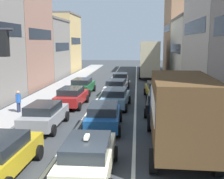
{
  "coord_description": "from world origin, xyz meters",
  "views": [
    {
      "loc": [
        1.78,
        -8.17,
        5.02
      ],
      "look_at": [
        0.0,
        12.0,
        1.6
      ],
      "focal_mm": 45.62,
      "sensor_mm": 36.0,
      "label": 1
    }
  ],
  "objects_px": {
    "sedan_right_lane_behind_truck": "(160,102)",
    "sedan_centre_lane_fifth": "(120,79)",
    "sedan_left_lane_third": "(72,96)",
    "sedan_left_lane_fourth": "(82,86)",
    "wagon_left_lane_second": "(45,115)",
    "bus_mid_queue_primary": "(149,57)",
    "sedan_centre_lane_second": "(104,115)",
    "sedan_left_lane_front": "(0,155)",
    "coupe_centre_lane_fourth": "(116,87)",
    "taxi_centre_lane_front": "(88,156)",
    "hatchback_centre_lane_third": "(116,97)",
    "pedestrian_near_kerb": "(18,101)",
    "removalist_box_truck": "(179,110)",
    "wagon_right_lane_far": "(157,90)"
  },
  "relations": [
    {
      "from": "sedan_left_lane_front",
      "to": "sedan_centre_lane_second",
      "type": "relative_size",
      "value": 1.0
    },
    {
      "from": "wagon_left_lane_second",
      "to": "sedan_left_lane_fourth",
      "type": "bearing_deg",
      "value": -0.29
    },
    {
      "from": "coupe_centre_lane_fourth",
      "to": "sedan_centre_lane_fifth",
      "type": "xyz_separation_m",
      "value": [
        0.01,
        5.76,
        0.0
      ]
    },
    {
      "from": "sedan_left_lane_third",
      "to": "coupe_centre_lane_fourth",
      "type": "distance_m",
      "value": 5.92
    },
    {
      "from": "sedan_centre_lane_second",
      "to": "hatchback_centre_lane_third",
      "type": "relative_size",
      "value": 0.99
    },
    {
      "from": "hatchback_centre_lane_third",
      "to": "bus_mid_queue_primary",
      "type": "xyz_separation_m",
      "value": [
        3.31,
        20.03,
        2.03
      ]
    },
    {
      "from": "wagon_left_lane_second",
      "to": "sedan_left_lane_third",
      "type": "height_order",
      "value": "same"
    },
    {
      "from": "coupe_centre_lane_fourth",
      "to": "pedestrian_near_kerb",
      "type": "relative_size",
      "value": 2.65
    },
    {
      "from": "sedan_left_lane_fourth",
      "to": "coupe_centre_lane_fourth",
      "type": "bearing_deg",
      "value": -96.08
    },
    {
      "from": "bus_mid_queue_primary",
      "to": "pedestrian_near_kerb",
      "type": "height_order",
      "value": "bus_mid_queue_primary"
    },
    {
      "from": "sedan_centre_lane_fifth",
      "to": "wagon_right_lane_far",
      "type": "xyz_separation_m",
      "value": [
        3.69,
        -7.0,
        0.0
      ]
    },
    {
      "from": "sedan_left_lane_third",
      "to": "sedan_centre_lane_fifth",
      "type": "distance_m",
      "value": 11.23
    },
    {
      "from": "coupe_centre_lane_fourth",
      "to": "hatchback_centre_lane_third",
      "type": "bearing_deg",
      "value": -172.73
    },
    {
      "from": "removalist_box_truck",
      "to": "wagon_left_lane_second",
      "type": "bearing_deg",
      "value": 68.58
    },
    {
      "from": "sedan_centre_lane_second",
      "to": "sedan_left_lane_front",
      "type": "bearing_deg",
      "value": 150.25
    },
    {
      "from": "sedan_centre_lane_fifth",
      "to": "bus_mid_queue_primary",
      "type": "bearing_deg",
      "value": -23.89
    },
    {
      "from": "wagon_left_lane_second",
      "to": "sedan_right_lane_behind_truck",
      "type": "relative_size",
      "value": 0.98
    },
    {
      "from": "sedan_left_lane_fourth",
      "to": "sedan_centre_lane_fifth",
      "type": "distance_m",
      "value": 6.31
    },
    {
      "from": "wagon_left_lane_second",
      "to": "bus_mid_queue_primary",
      "type": "distance_m",
      "value": 26.64
    },
    {
      "from": "removalist_box_truck",
      "to": "sedan_left_lane_front",
      "type": "distance_m",
      "value": 7.7
    },
    {
      "from": "coupe_centre_lane_fourth",
      "to": "wagon_right_lane_far",
      "type": "xyz_separation_m",
      "value": [
        3.7,
        -1.23,
        0.0
      ]
    },
    {
      "from": "sedan_right_lane_behind_truck",
      "to": "sedan_centre_lane_fifth",
      "type": "bearing_deg",
      "value": 19.57
    },
    {
      "from": "hatchback_centre_lane_third",
      "to": "sedan_left_lane_front",
      "type": "bearing_deg",
      "value": 166.25
    },
    {
      "from": "removalist_box_truck",
      "to": "wagon_right_lane_far",
      "type": "relative_size",
      "value": 1.77
    },
    {
      "from": "removalist_box_truck",
      "to": "pedestrian_near_kerb",
      "type": "relative_size",
      "value": 4.67
    },
    {
      "from": "hatchback_centre_lane_third",
      "to": "sedan_left_lane_third",
      "type": "bearing_deg",
      "value": 90.97
    },
    {
      "from": "taxi_centre_lane_front",
      "to": "coupe_centre_lane_fourth",
      "type": "relative_size",
      "value": 0.98
    },
    {
      "from": "coupe_centre_lane_fourth",
      "to": "sedan_left_lane_fourth",
      "type": "bearing_deg",
      "value": 86.42
    },
    {
      "from": "sedan_left_lane_third",
      "to": "sedan_right_lane_behind_truck",
      "type": "distance_m",
      "value": 6.89
    },
    {
      "from": "hatchback_centre_lane_third",
      "to": "coupe_centre_lane_fourth",
      "type": "bearing_deg",
      "value": 6.71
    },
    {
      "from": "sedan_left_lane_third",
      "to": "coupe_centre_lane_fourth",
      "type": "xyz_separation_m",
      "value": [
        3.14,
        5.02,
        0.0
      ]
    },
    {
      "from": "sedan_centre_lane_fifth",
      "to": "sedan_left_lane_third",
      "type": "bearing_deg",
      "value": 161.5
    },
    {
      "from": "sedan_left_lane_front",
      "to": "bus_mid_queue_primary",
      "type": "distance_m",
      "value": 32.37
    },
    {
      "from": "wagon_right_lane_far",
      "to": "sedan_left_lane_third",
      "type": "bearing_deg",
      "value": 116.34
    },
    {
      "from": "sedan_left_lane_third",
      "to": "sedan_left_lane_fourth",
      "type": "xyz_separation_m",
      "value": [
        -0.2,
        5.44,
        0.0
      ]
    },
    {
      "from": "sedan_left_lane_front",
      "to": "pedestrian_near_kerb",
      "type": "bearing_deg",
      "value": 20.28
    },
    {
      "from": "coupe_centre_lane_fourth",
      "to": "pedestrian_near_kerb",
      "type": "distance_m",
      "value": 9.95
    },
    {
      "from": "sedan_left_lane_third",
      "to": "sedan_left_lane_fourth",
      "type": "height_order",
      "value": "same"
    },
    {
      "from": "sedan_left_lane_fourth",
      "to": "sedan_right_lane_behind_truck",
      "type": "xyz_separation_m",
      "value": [
        6.9,
        -7.07,
        0.0
      ]
    },
    {
      "from": "sedan_centre_lane_second",
      "to": "sedan_centre_lane_fifth",
      "type": "xyz_separation_m",
      "value": [
        -0.03,
        16.37,
        0.0
      ]
    },
    {
      "from": "hatchback_centre_lane_third",
      "to": "bus_mid_queue_primary",
      "type": "bearing_deg",
      "value": -6.29
    },
    {
      "from": "pedestrian_near_kerb",
      "to": "removalist_box_truck",
      "type": "bearing_deg",
      "value": -21.26
    },
    {
      "from": "sedan_left_lane_front",
      "to": "bus_mid_queue_primary",
      "type": "xyz_separation_m",
      "value": [
        6.81,
        31.58,
        2.03
      ]
    },
    {
      "from": "sedan_centre_lane_second",
      "to": "bus_mid_queue_primary",
      "type": "height_order",
      "value": "bus_mid_queue_primary"
    },
    {
      "from": "sedan_left_lane_fourth",
      "to": "sedan_right_lane_behind_truck",
      "type": "relative_size",
      "value": 0.98
    },
    {
      "from": "taxi_centre_lane_front",
      "to": "hatchback_centre_lane_third",
      "type": "relative_size",
      "value": 0.98
    },
    {
      "from": "sedan_left_lane_front",
      "to": "pedestrian_near_kerb",
      "type": "height_order",
      "value": "pedestrian_near_kerb"
    },
    {
      "from": "sedan_centre_lane_second",
      "to": "wagon_right_lane_far",
      "type": "height_order",
      "value": "same"
    },
    {
      "from": "wagon_right_lane_far",
      "to": "bus_mid_queue_primary",
      "type": "relative_size",
      "value": 0.42
    },
    {
      "from": "taxi_centre_lane_front",
      "to": "sedan_left_lane_third",
      "type": "height_order",
      "value": "taxi_centre_lane_front"
    }
  ]
}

